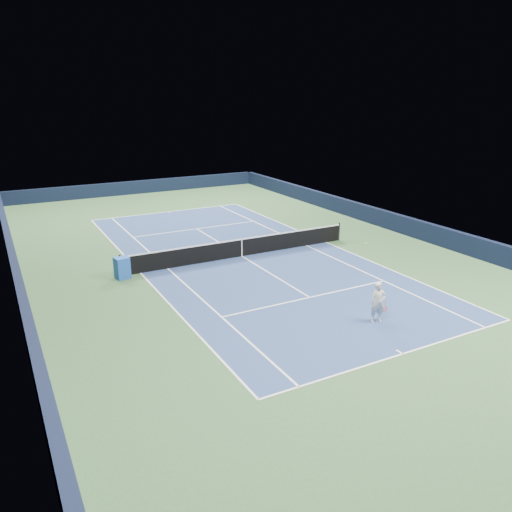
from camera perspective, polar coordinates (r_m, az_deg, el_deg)
name	(u,v)px	position (r m, az deg, el deg)	size (l,w,h in m)	color
ground	(242,256)	(26.55, -1.63, -0.03)	(40.00, 40.00, 0.00)	#30532D
wall_far	(138,187)	(44.53, -13.33, 7.66)	(22.00, 0.35, 1.10)	black
wall_right	(396,222)	(32.53, 15.67, 3.72)	(0.35, 40.00, 1.10)	black
wall_left	(18,281)	(23.83, -25.58, -2.63)	(0.35, 40.00, 1.10)	black
court_surface	(242,256)	(26.54, -1.63, -0.03)	(10.97, 23.77, 0.01)	navy
baseline_far	(169,212)	(37.17, -9.96, 5.01)	(10.97, 0.08, 0.00)	white
baseline_near	(403,354)	(17.61, 16.43, -10.68)	(10.97, 0.08, 0.00)	white
sideline_doubles_right	(326,242)	(29.30, 7.99, 1.57)	(0.08, 23.77, 0.00)	white
sideline_doubles_left	(141,273)	(24.71, -13.06, -1.90)	(0.08, 23.77, 0.00)	white
sideline_singles_right	(306,245)	(28.54, 5.76, 1.21)	(0.08, 23.77, 0.00)	white
sideline_singles_left	(168,268)	(25.07, -10.06, -1.41)	(0.08, 23.77, 0.00)	white
service_line_far	(197,229)	(32.16, -6.79, 3.11)	(8.23, 0.08, 0.00)	white
service_line_near	(310,297)	(21.38, 6.16, -4.72)	(8.23, 0.08, 0.00)	white
center_service_line	(242,256)	(26.54, -1.63, -0.02)	(0.08, 12.80, 0.00)	white
center_mark_far	(169,212)	(37.03, -9.88, 4.97)	(0.08, 0.30, 0.00)	white
center_mark_near	(400,352)	(17.70, 16.09, -10.49)	(0.08, 0.30, 0.00)	white
tennis_net	(242,247)	(26.39, -1.64, 1.01)	(12.90, 0.10, 1.07)	black
sponsor_cube	(122,268)	(24.09, -15.05, -1.32)	(0.71, 0.66, 1.02)	blue
tennis_player	(378,302)	(19.34, 13.78, -5.16)	(0.79, 1.30, 2.85)	silver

